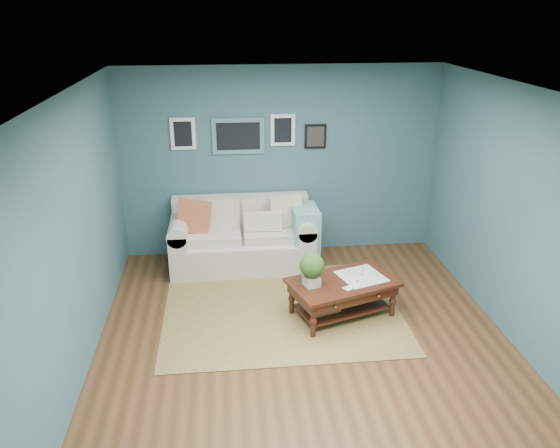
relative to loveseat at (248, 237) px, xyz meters
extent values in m
plane|color=brown|center=(0.50, -2.03, -0.42)|extent=(5.00, 5.00, 0.00)
plane|color=white|center=(0.50, -2.03, 2.28)|extent=(5.00, 5.00, 0.00)
cube|color=#3A6469|center=(0.50, 0.47, 0.93)|extent=(4.50, 0.02, 2.70)
cube|color=#3A6469|center=(0.50, -4.53, 0.93)|extent=(4.50, 0.02, 2.70)
cube|color=#3A6469|center=(-1.75, -2.03, 0.93)|extent=(0.02, 5.00, 2.70)
cube|color=#3A6469|center=(2.75, -2.03, 0.93)|extent=(0.02, 5.00, 2.70)
cube|color=slate|center=(-0.09, 0.45, 1.33)|extent=(0.72, 0.03, 0.50)
cube|color=black|center=(-0.09, 0.43, 1.33)|extent=(0.60, 0.01, 0.38)
cube|color=white|center=(-0.84, 0.45, 1.38)|extent=(0.34, 0.03, 0.44)
cube|color=white|center=(0.53, 0.45, 1.40)|extent=(0.34, 0.03, 0.44)
cube|color=black|center=(0.99, 0.45, 1.30)|extent=(0.30, 0.03, 0.34)
cube|color=brown|center=(0.33, -1.31, -0.42)|extent=(2.81, 2.25, 0.01)
cube|color=beige|center=(-0.09, -0.04, -0.21)|extent=(1.46, 0.91, 0.43)
cube|color=beige|center=(-0.09, 0.31, 0.26)|extent=(1.92, 0.23, 0.49)
cube|color=beige|center=(-0.94, -0.04, -0.10)|extent=(0.25, 0.91, 0.64)
cube|color=beige|center=(0.77, -0.04, -0.10)|extent=(0.25, 0.91, 0.64)
cylinder|color=beige|center=(-0.94, -0.04, 0.22)|extent=(0.27, 0.91, 0.27)
cylinder|color=beige|center=(0.77, -0.04, 0.22)|extent=(0.27, 0.91, 0.27)
cube|color=beige|center=(-0.48, -0.10, 0.08)|extent=(0.74, 0.58, 0.13)
cube|color=beige|center=(0.30, -0.10, 0.08)|extent=(0.74, 0.58, 0.13)
cube|color=beige|center=(-0.48, 0.19, 0.33)|extent=(0.74, 0.12, 0.37)
cube|color=beige|center=(0.30, 0.19, 0.33)|extent=(0.74, 0.12, 0.37)
cube|color=#D54C2F|center=(-0.73, -0.09, 0.37)|extent=(0.50, 0.18, 0.49)
cube|color=#F3E4CE|center=(0.53, -0.02, 0.37)|extent=(0.49, 0.19, 0.48)
cube|color=beige|center=(0.20, -0.14, 0.28)|extent=(0.52, 0.12, 0.25)
cube|color=#6B9FA2|center=(0.77, -0.16, 0.05)|extent=(0.35, 0.57, 0.82)
cube|color=black|center=(1.02, -1.49, 0.01)|extent=(1.38, 1.06, 0.04)
cube|color=black|center=(1.02, -1.49, -0.07)|extent=(1.28, 0.96, 0.12)
cube|color=black|center=(1.02, -1.49, -0.31)|extent=(1.15, 0.83, 0.03)
sphere|color=gold|center=(0.86, -1.89, -0.07)|extent=(0.03, 0.03, 0.03)
sphere|color=gold|center=(1.39, -1.71, -0.07)|extent=(0.03, 0.03, 0.03)
cylinder|color=black|center=(0.61, -1.91, -0.21)|extent=(0.06, 0.06, 0.42)
cylinder|color=black|center=(1.61, -1.58, -0.21)|extent=(0.06, 0.06, 0.42)
cylinder|color=black|center=(0.43, -1.40, -0.21)|extent=(0.06, 0.06, 0.42)
cylinder|color=black|center=(1.43, -1.06, -0.21)|extent=(0.06, 0.06, 0.42)
cube|color=beige|center=(0.64, -1.56, 0.09)|extent=(0.21, 0.21, 0.12)
sphere|color=#1B4616|center=(0.64, -1.56, 0.29)|extent=(0.28, 0.28, 0.28)
cube|color=white|center=(1.26, -1.41, 0.04)|extent=(0.62, 0.62, 0.01)
cube|color=#AA8649|center=(0.78, -1.57, -0.19)|extent=(0.40, 0.34, 0.20)
cube|color=navy|center=(1.28, -1.38, -0.24)|extent=(0.29, 0.25, 0.11)
camera|label=1|loc=(-0.30, -7.00, 3.01)|focal=35.00mm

